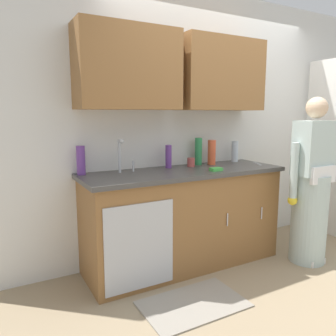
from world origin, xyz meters
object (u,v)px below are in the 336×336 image
(bottle_water_tall, at_px, (235,151))
(bottle_soap, at_px, (81,160))
(person_at_sink, at_px, (311,194))
(bottle_water_short, at_px, (198,151))
(cup_by_sink, at_px, (191,162))
(knife_on_counter, at_px, (257,163))
(sink, at_px, (130,177))
(sponge, at_px, (216,169))
(bottle_cleaner_spray, at_px, (212,152))
(bottle_dish_liquid, at_px, (168,157))

(bottle_water_tall, relative_size, bottle_soap, 0.90)
(person_at_sink, height_order, bottle_water_short, person_at_sink)
(bottle_water_short, relative_size, cup_by_sink, 3.21)
(knife_on_counter, bearing_deg, bottle_water_tall, 53.72)
(sink, relative_size, person_at_sink, 0.31)
(sink, xyz_separation_m, person_at_sink, (1.67, -0.55, -0.23))
(knife_on_counter, height_order, sponge, sponge)
(bottle_water_short, xyz_separation_m, sponge, (-0.07, -0.39, -0.12))
(bottle_water_short, bearing_deg, cup_by_sink, -153.50)
(person_at_sink, bearing_deg, bottle_cleaner_spray, 134.83)
(sink, xyz_separation_m, knife_on_counter, (1.44, -0.04, 0.02))
(person_at_sink, bearing_deg, bottle_water_tall, 115.35)
(sink, relative_size, bottle_water_tall, 2.19)
(bottle_dish_liquid, relative_size, cup_by_sink, 2.59)
(bottle_water_tall, distance_m, bottle_cleaner_spray, 0.35)
(bottle_water_short, relative_size, knife_on_counter, 1.16)
(person_at_sink, bearing_deg, bottle_soap, 159.60)
(bottle_water_tall, height_order, bottle_cleaner_spray, bottle_cleaner_spray)
(cup_by_sink, bearing_deg, knife_on_counter, -13.57)
(bottle_water_tall, relative_size, knife_on_counter, 0.95)
(bottle_water_tall, height_order, knife_on_counter, bottle_water_tall)
(sink, xyz_separation_m, bottle_soap, (-0.37, 0.21, 0.14))
(sink, bearing_deg, bottle_water_short, 13.19)
(bottle_water_short, bearing_deg, bottle_cleaner_spray, -21.43)
(sink, relative_size, bottle_soap, 1.98)
(bottle_cleaner_spray, relative_size, bottle_water_short, 0.91)
(sink, relative_size, knife_on_counter, 2.08)
(person_at_sink, height_order, knife_on_counter, person_at_sink)
(bottle_cleaner_spray, bearing_deg, bottle_water_tall, 6.63)
(sponge, bearing_deg, bottle_cleaner_spray, 59.71)
(sink, distance_m, bottle_water_short, 0.88)
(bottle_soap, bearing_deg, sink, -29.57)
(bottle_cleaner_spray, height_order, cup_by_sink, bottle_cleaner_spray)
(bottle_dish_liquid, height_order, bottle_soap, bottle_soap)
(bottle_water_short, xyz_separation_m, knife_on_counter, (0.59, -0.24, -0.14))
(bottle_cleaner_spray, bearing_deg, sponge, -120.29)
(bottle_dish_liquid, distance_m, sponge, 0.48)
(bottle_water_short, distance_m, cup_by_sink, 0.18)
(bottle_soap, xyz_separation_m, knife_on_counter, (1.80, -0.25, -0.12))
(sink, bearing_deg, person_at_sink, -18.20)
(person_at_sink, bearing_deg, bottle_water_short, 137.76)
(person_at_sink, bearing_deg, sink, 161.80)
(bottle_dish_liquid, relative_size, bottle_soap, 0.89)
(person_at_sink, bearing_deg, knife_on_counter, 114.57)
(bottle_soap, distance_m, sponge, 1.22)
(bottle_water_short, height_order, knife_on_counter, bottle_water_short)
(knife_on_counter, bearing_deg, cup_by_sink, 103.11)
(bottle_water_tall, relative_size, bottle_water_short, 0.82)
(person_at_sink, height_order, bottle_cleaner_spray, person_at_sink)
(person_at_sink, bearing_deg, cup_by_sink, 144.53)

